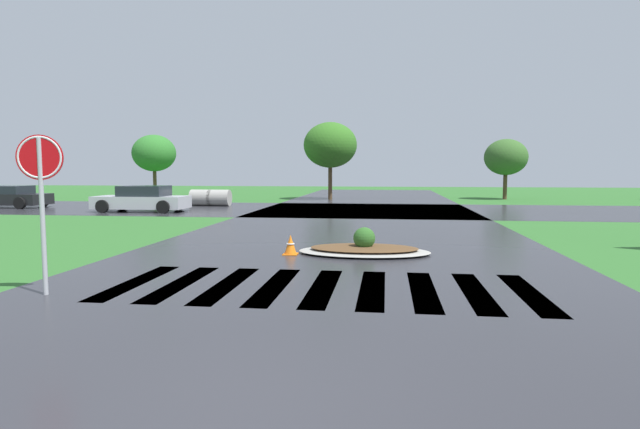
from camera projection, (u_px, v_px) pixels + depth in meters
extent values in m
cube|color=#2B2B30|center=(344.00, 248.00, 14.13)|extent=(11.11, 80.00, 0.01)
cube|color=#2B2B30|center=(365.00, 210.00, 27.36)|extent=(90.00, 10.00, 0.01)
cube|color=white|center=(136.00, 282.00, 9.93)|extent=(0.45, 3.15, 0.01)
cube|color=white|center=(181.00, 283.00, 9.82)|extent=(0.45, 3.15, 0.01)
cube|color=white|center=(227.00, 284.00, 9.70)|extent=(0.45, 3.15, 0.01)
cube|color=white|center=(275.00, 286.00, 9.59)|extent=(0.45, 3.15, 0.01)
cube|color=white|center=(323.00, 287.00, 9.48)|extent=(0.45, 3.15, 0.01)
cube|color=white|center=(372.00, 289.00, 9.36)|extent=(0.45, 3.15, 0.01)
cube|color=white|center=(423.00, 290.00, 9.25)|extent=(0.45, 3.15, 0.01)
cube|color=white|center=(475.00, 292.00, 9.13)|extent=(0.45, 3.15, 0.01)
cube|color=white|center=(528.00, 293.00, 9.02)|extent=(0.45, 3.15, 0.01)
cylinder|color=#B2B5BA|center=(43.00, 217.00, 8.81)|extent=(0.08, 0.08, 2.68)
cylinder|color=red|center=(40.00, 157.00, 8.72)|extent=(0.74, 0.21, 0.76)
torus|color=white|center=(40.00, 157.00, 8.72)|extent=(0.72, 0.23, 0.73)
ellipsoid|color=#9E9B93|center=(364.00, 251.00, 13.24)|extent=(3.36, 1.91, 0.12)
ellipsoid|color=brown|center=(364.00, 248.00, 13.24)|extent=(2.75, 1.56, 0.10)
sphere|color=#2D6023|center=(364.00, 238.00, 13.21)|extent=(0.56, 0.56, 0.56)
cube|color=black|center=(6.00, 199.00, 29.14)|extent=(4.61, 1.87, 0.61)
cube|color=#1E232B|center=(9.00, 190.00, 29.07)|extent=(2.09, 1.63, 0.45)
cylinder|color=black|center=(20.00, 203.00, 28.00)|extent=(0.64, 0.22, 0.64)
cylinder|color=black|center=(43.00, 201.00, 29.90)|extent=(0.64, 0.22, 0.64)
cube|color=#B7B7BF|center=(141.00, 202.00, 26.31)|extent=(4.62, 1.93, 0.62)
cube|color=#1E232B|center=(144.00, 191.00, 26.24)|extent=(2.28, 1.68, 0.52)
cylinder|color=black|center=(102.00, 206.00, 25.54)|extent=(0.64, 0.23, 0.64)
cylinder|color=black|center=(122.00, 204.00, 27.47)|extent=(0.64, 0.23, 0.64)
cylinder|color=black|center=(163.00, 207.00, 25.18)|extent=(0.64, 0.23, 0.64)
cylinder|color=black|center=(179.00, 204.00, 27.11)|extent=(0.64, 0.23, 0.64)
cylinder|color=#9E9B93|center=(202.00, 198.00, 30.44)|extent=(1.27, 0.98, 0.95)
cylinder|color=#9E9B93|center=(219.00, 198.00, 30.29)|extent=(1.27, 0.98, 0.95)
cone|color=orange|center=(290.00, 245.00, 13.08)|extent=(0.32, 0.32, 0.51)
torus|color=white|center=(290.00, 244.00, 13.07)|extent=(0.21, 0.21, 0.04)
cube|color=orange|center=(291.00, 254.00, 13.10)|extent=(0.36, 0.36, 0.03)
cylinder|color=#4C3823|center=(155.00, 182.00, 41.06)|extent=(0.28, 0.28, 2.22)
ellipsoid|color=#2E742A|center=(154.00, 153.00, 40.86)|extent=(3.38, 3.38, 2.87)
cylinder|color=#4C3823|center=(330.00, 182.00, 36.60)|extent=(0.28, 0.28, 2.52)
ellipsoid|color=#336C21|center=(330.00, 145.00, 36.38)|extent=(3.74, 3.74, 3.18)
cylinder|color=#4C3823|center=(505.00, 186.00, 36.84)|extent=(0.28, 0.28, 1.94)
ellipsoid|color=#366028|center=(506.00, 157.00, 36.67)|extent=(2.99, 2.99, 2.55)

